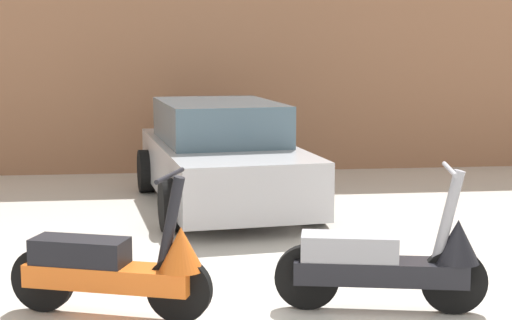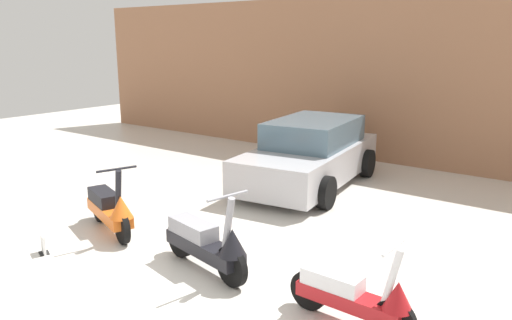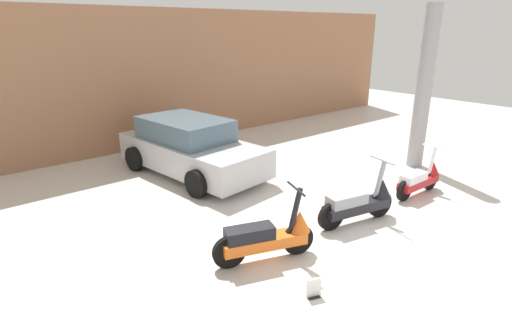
{
  "view_description": "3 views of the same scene",
  "coord_description": "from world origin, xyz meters",
  "px_view_note": "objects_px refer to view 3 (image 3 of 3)",
  "views": [
    {
      "loc": [
        -1.43,
        -4.61,
        1.99
      ],
      "look_at": [
        -0.59,
        2.54,
        0.92
      ],
      "focal_mm": 55.0,
      "sensor_mm": 36.0,
      "label": 1
    },
    {
      "loc": [
        4.09,
        -3.29,
        2.81
      ],
      "look_at": [
        -0.39,
        2.73,
        0.99
      ],
      "focal_mm": 35.0,
      "sensor_mm": 36.0,
      "label": 2
    },
    {
      "loc": [
        -5.2,
        -2.84,
        3.26
      ],
      "look_at": [
        -0.32,
        3.09,
        0.71
      ],
      "focal_mm": 28.0,
      "sensor_mm": 36.0,
      "label": 3
    }
  ],
  "objects_px": {
    "scooter_front_left": "(269,236)",
    "support_column_side": "(424,89)",
    "car_rear_left": "(190,147)",
    "scooter_front_center": "(420,178)",
    "placard_near_left_scooter": "(314,289)",
    "scooter_front_right": "(360,202)"
  },
  "relations": [
    {
      "from": "scooter_front_left",
      "to": "scooter_front_right",
      "type": "distance_m",
      "value": 2.01
    },
    {
      "from": "scooter_front_left",
      "to": "car_rear_left",
      "type": "height_order",
      "value": "car_rear_left"
    },
    {
      "from": "placard_near_left_scooter",
      "to": "car_rear_left",
      "type": "bearing_deg",
      "value": 76.72
    },
    {
      "from": "scooter_front_center",
      "to": "car_rear_left",
      "type": "xyz_separation_m",
      "value": [
        -2.94,
        4.1,
        0.27
      ]
    },
    {
      "from": "scooter_front_right",
      "to": "car_rear_left",
      "type": "relative_size",
      "value": 0.4
    },
    {
      "from": "scooter_front_left",
      "to": "placard_near_left_scooter",
      "type": "relative_size",
      "value": 5.76
    },
    {
      "from": "scooter_front_center",
      "to": "car_rear_left",
      "type": "height_order",
      "value": "car_rear_left"
    },
    {
      "from": "scooter_front_left",
      "to": "car_rear_left",
      "type": "xyz_separation_m",
      "value": [
        1.05,
        3.98,
        0.23
      ]
    },
    {
      "from": "scooter_front_left",
      "to": "placard_near_left_scooter",
      "type": "distance_m",
      "value": 1.06
    },
    {
      "from": "car_rear_left",
      "to": "support_column_side",
      "type": "xyz_separation_m",
      "value": [
        4.55,
        -3.07,
        1.28
      ]
    },
    {
      "from": "scooter_front_center",
      "to": "support_column_side",
      "type": "xyz_separation_m",
      "value": [
        1.61,
        1.03,
        1.55
      ]
    },
    {
      "from": "placard_near_left_scooter",
      "to": "support_column_side",
      "type": "height_order",
      "value": "support_column_side"
    },
    {
      "from": "scooter_front_left",
      "to": "support_column_side",
      "type": "bearing_deg",
      "value": 28.57
    },
    {
      "from": "scooter_front_center",
      "to": "car_rear_left",
      "type": "relative_size",
      "value": 0.35
    },
    {
      "from": "placard_near_left_scooter",
      "to": "scooter_front_center",
      "type": "bearing_deg",
      "value": 12.21
    },
    {
      "from": "scooter_front_center",
      "to": "support_column_side",
      "type": "height_order",
      "value": "support_column_side"
    },
    {
      "from": "placard_near_left_scooter",
      "to": "support_column_side",
      "type": "xyz_separation_m",
      "value": [
        5.73,
        1.92,
        1.78
      ]
    },
    {
      "from": "scooter_front_left",
      "to": "scooter_front_center",
      "type": "xyz_separation_m",
      "value": [
        3.99,
        -0.12,
        -0.04
      ]
    },
    {
      "from": "support_column_side",
      "to": "scooter_front_center",
      "type": "bearing_deg",
      "value": -147.41
    },
    {
      "from": "scooter_front_right",
      "to": "scooter_front_center",
      "type": "xyz_separation_m",
      "value": [
        1.98,
        -0.02,
        -0.05
      ]
    },
    {
      "from": "scooter_front_left",
      "to": "placard_near_left_scooter",
      "type": "height_order",
      "value": "scooter_front_left"
    },
    {
      "from": "car_rear_left",
      "to": "support_column_side",
      "type": "distance_m",
      "value": 5.64
    }
  ]
}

